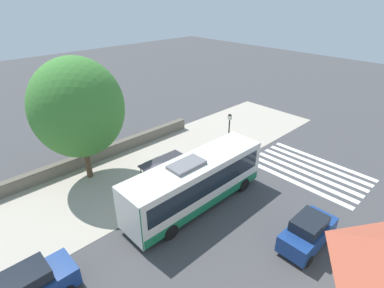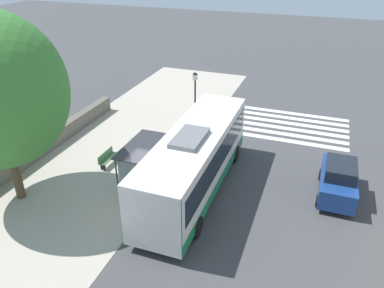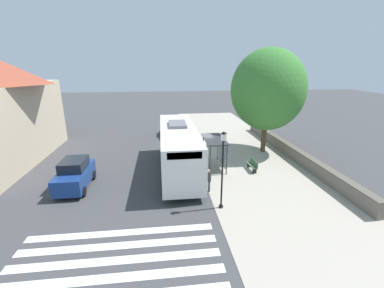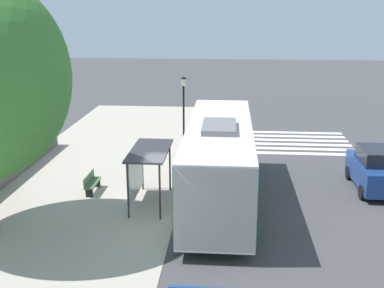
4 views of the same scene
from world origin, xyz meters
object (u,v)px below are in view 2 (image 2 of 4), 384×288
at_px(bus, 195,160).
at_px(parked_car_far_lane, 338,180).
at_px(street_lamp_near, 195,100).
at_px(bench, 107,158).
at_px(bus_shelter, 139,151).
at_px(pedestrian, 191,139).

height_order(bus, parked_car_far_lane, bus).
bearing_deg(street_lamp_near, bench, -125.95).
bearing_deg(bus_shelter, pedestrian, 71.45).
relative_size(bus, bench, 6.84).
distance_m(bus, pedestrian, 4.24).
height_order(bus_shelter, street_lamp_near, street_lamp_near).
xyz_separation_m(bus, bench, (-5.74, 0.69, -1.42)).
distance_m(bus_shelter, parked_car_far_lane, 10.45).
xyz_separation_m(pedestrian, parked_car_far_lane, (8.71, -1.69, 0.02)).
distance_m(bus, bench, 5.96).
height_order(bench, street_lamp_near, street_lamp_near).
relative_size(pedestrian, bench, 1.03).
bearing_deg(bus, bench, 173.13).
xyz_separation_m(bus, pedestrian, (-1.64, 3.79, -0.96)).
relative_size(bench, parked_car_far_lane, 0.39).
relative_size(pedestrian, street_lamp_near, 0.35).
bearing_deg(bench, bus, -6.87).
xyz_separation_m(bus_shelter, parked_car_far_lane, (10.10, 2.45, -1.03)).
xyz_separation_m(pedestrian, street_lamp_near, (-0.41, 1.99, 1.78)).
height_order(bus_shelter, pedestrian, bus_shelter).
distance_m(street_lamp_near, parked_car_far_lane, 10.00).
relative_size(bus_shelter, parked_car_far_lane, 0.88).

